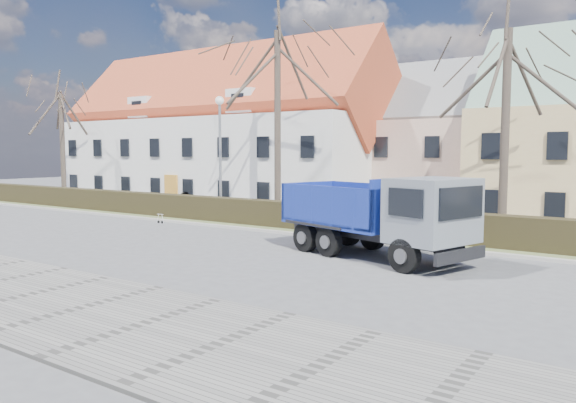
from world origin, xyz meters
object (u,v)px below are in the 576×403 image
Objects in this scene: parked_car_a at (197,198)px; dump_truck at (369,215)px; streetlight at (220,158)px; cart_frame at (158,218)px.

dump_truck is at bearing -139.98° from parked_car_a.
streetlight reaches higher than cart_frame.
streetlight reaches higher than dump_truck.
dump_truck is 13.84m from cart_frame.
streetlight is 1.99× the size of parked_car_a.
streetlight is at bearing 59.65° from cart_frame.
cart_frame is 0.18× the size of parked_car_a.
streetlight is at bearing 172.99° from dump_truck.
dump_truck is 1.11× the size of streetlight.
streetlight is 11.22× the size of cart_frame.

